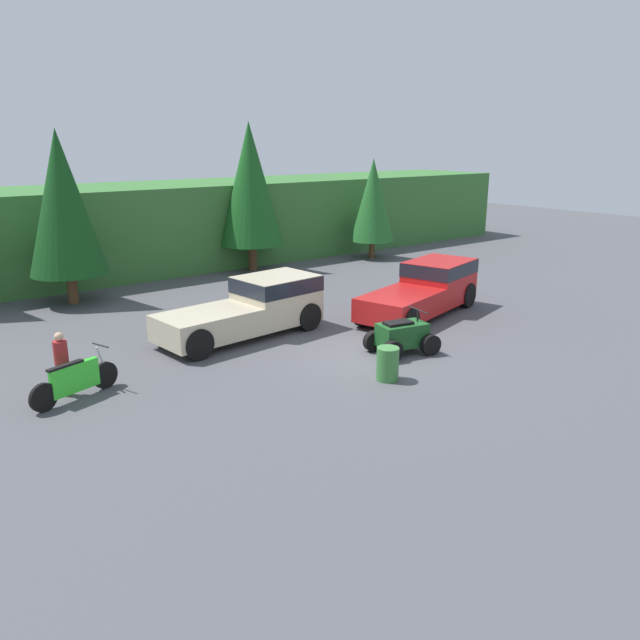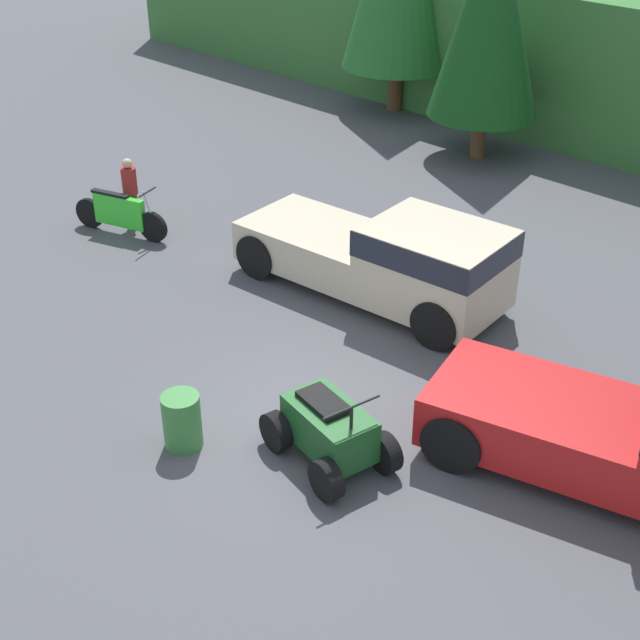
{
  "view_description": "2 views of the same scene",
  "coord_description": "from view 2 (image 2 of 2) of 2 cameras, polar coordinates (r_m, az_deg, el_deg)",
  "views": [
    {
      "loc": [
        -11.8,
        -12.81,
        6.01
      ],
      "look_at": [
        -1.08,
        1.03,
        0.95
      ],
      "focal_mm": 35.0,
      "sensor_mm": 36.0,
      "label": 1
    },
    {
      "loc": [
        7.71,
        -8.04,
        8.53
      ],
      "look_at": [
        -1.08,
        1.03,
        0.95
      ],
      "focal_mm": 50.0,
      "sensor_mm": 36.0,
      "label": 2
    }
  ],
  "objects": [
    {
      "name": "rider_person",
      "position": [
        20.3,
        -12.04,
        8.12
      ],
      "size": [
        0.43,
        0.43,
        1.61
      ],
      "rotation": [
        0.0,
        0.0,
        0.39
      ],
      "color": "brown",
      "rests_on": "ground_plane"
    },
    {
      "name": "tree_mid_left",
      "position": [
        23.62,
        10.85,
        18.89
      ],
      "size": [
        2.84,
        2.84,
        6.44
      ],
      "color": "brown",
      "rests_on": "ground_plane"
    },
    {
      "name": "dirt_bike",
      "position": [
        20.12,
        -12.67,
        6.64
      ],
      "size": [
        2.3,
        0.97,
        1.17
      ],
      "rotation": [
        0.0,
        0.0,
        0.32
      ],
      "color": "black",
      "rests_on": "ground_plane"
    },
    {
      "name": "steel_barrel",
      "position": [
        13.46,
        -8.82,
        -6.4
      ],
      "size": [
        0.58,
        0.58,
        0.88
      ],
      "color": "#387A38",
      "rests_on": "ground_plane"
    },
    {
      "name": "pickup_truck_second",
      "position": [
        16.81,
        4.69,
        4.04
      ],
      "size": [
        5.57,
        2.49,
        1.77
      ],
      "rotation": [
        0.0,
        0.0,
        0.09
      ],
      "color": "beige",
      "rests_on": "ground_plane"
    },
    {
      "name": "quad_atv",
      "position": [
        13.01,
        0.59,
        -7.14
      ],
      "size": [
        2.13,
        1.59,
        1.27
      ],
      "rotation": [
        0.0,
        0.0,
        -0.2
      ],
      "color": "black",
      "rests_on": "ground_plane"
    },
    {
      "name": "ground_plane",
      "position": [
        14.03,
        0.23,
        -6.47
      ],
      "size": [
        80.0,
        80.0,
        0.0
      ],
      "primitive_type": "plane",
      "color": "#4C4C51"
    }
  ]
}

